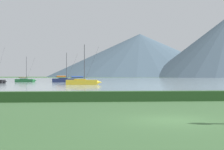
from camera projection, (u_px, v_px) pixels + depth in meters
The scene contains 7 objects.
ground_plane at pixel (173, 120), 14.65m from camera, with size 1000.00×1000.00×0.00m, color #385B33.
harbor_water at pixel (96, 80), 151.22m from camera, with size 320.00×246.00×0.00m, color #8C9EA3.
hedge_line at pixel (137, 96), 25.61m from camera, with size 80.00×1.20×0.84m, color #284C23.
sailboat_slip_0 at pixel (82, 82), 70.81m from camera, with size 8.33×2.64×9.36m.
sailboat_slip_3 at pixel (25, 80), 99.92m from camera, with size 7.14×3.15×8.28m.
sailboat_slip_5 at pixel (65, 80), 96.03m from camera, with size 8.60×2.62×9.30m.
distant_hill_central_peak at pixel (140, 55), 438.81m from camera, with size 265.38×265.38×61.92m, color #425666.
Camera 1 is at (-4.10, -14.37, 2.17)m, focal length 48.96 mm.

